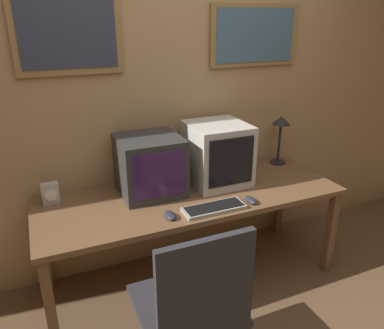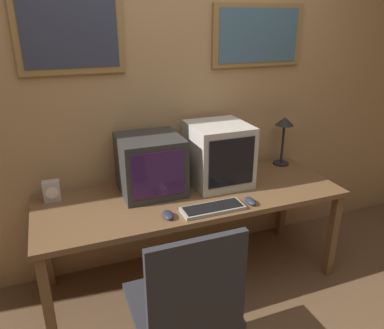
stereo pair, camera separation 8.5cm
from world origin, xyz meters
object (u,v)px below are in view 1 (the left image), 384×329
mouse_far_corner (170,215)px  office_chair (192,321)px  monitor_left (150,165)px  monitor_right (217,154)px  desk_clock (50,193)px  mouse_near_keyboard (251,200)px  keyboard_main (214,208)px  desk_lamp (281,128)px

mouse_far_corner → office_chair: 0.63m
monitor_left → monitor_right: size_ratio=0.95×
mouse_far_corner → desk_clock: 0.80m
monitor_left → desk_clock: size_ratio=2.96×
mouse_near_keyboard → monitor_left: bearing=143.1°
monitor_left → office_chair: monitor_left is taller
desk_clock → office_chair: size_ratio=0.14×
office_chair → mouse_near_keyboard: bearing=39.1°
monitor_right → mouse_near_keyboard: monitor_right is taller
keyboard_main → desk_clock: size_ratio=2.87×
mouse_near_keyboard → desk_lamp: 0.83m
monitor_right → desk_lamp: (0.63, 0.14, 0.08)m
monitor_left → keyboard_main: monitor_left is taller
keyboard_main → office_chair: (-0.38, -0.53, -0.29)m
keyboard_main → desk_lamp: desk_lamp is taller
mouse_near_keyboard → desk_clock: 1.29m
desk_clock → monitor_right: bearing=-6.1°
desk_clock → desk_lamp: (1.77, 0.01, 0.23)m
keyboard_main → mouse_far_corner: bearing=176.9°
mouse_near_keyboard → keyboard_main: bearing=179.0°
mouse_near_keyboard → desk_lamp: bearing=41.8°
monitor_left → keyboard_main: 0.53m
desk_clock → office_chair: bearing=-62.1°
monitor_left → mouse_far_corner: bearing=-90.8°
mouse_near_keyboard → mouse_far_corner: bearing=177.9°
desk_clock → desk_lamp: 1.78m
monitor_right → mouse_far_corner: monitor_right is taller
monitor_left → desk_clock: (-0.64, 0.09, -0.13)m
keyboard_main → monitor_left: bearing=124.8°
monitor_right → keyboard_main: monitor_right is taller
monitor_right → mouse_near_keyboard: bearing=-82.1°
mouse_far_corner → desk_clock: desk_clock is taller
mouse_far_corner → monitor_right: bearing=36.2°
keyboard_main → mouse_far_corner: 0.29m
monitor_left → office_chair: 1.05m
mouse_near_keyboard → mouse_far_corner: 0.55m
monitor_right → desk_clock: monitor_right is taller
monitor_right → keyboard_main: bearing=-119.0°
mouse_near_keyboard → desk_clock: bearing=157.0°
mouse_far_corner → desk_lamp: desk_lamp is taller
keyboard_main → office_chair: 0.71m
monitor_left → office_chair: bearing=-96.1°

